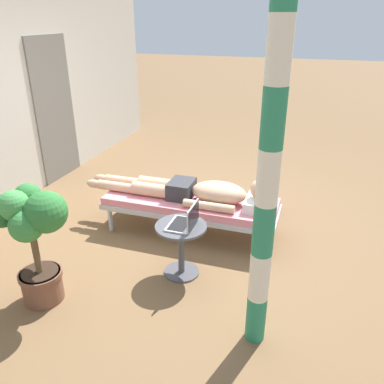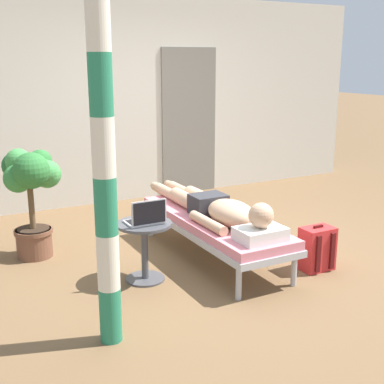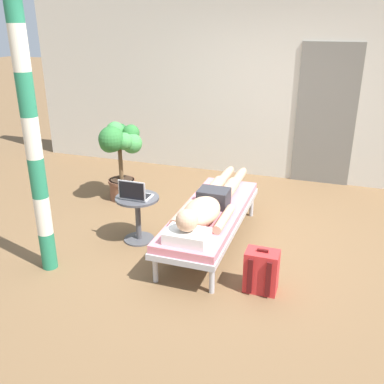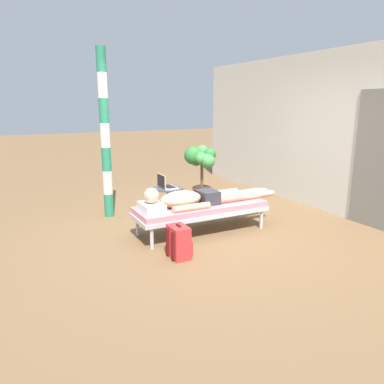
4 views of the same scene
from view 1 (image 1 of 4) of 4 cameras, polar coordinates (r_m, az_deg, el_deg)
The scene contains 9 objects.
ground_plane at distance 4.68m, azimuth -0.39°, elevation -4.74°, with size 40.00×40.00×0.00m, color brown.
house_door_panel at distance 6.11m, azimuth -19.42°, elevation 11.22°, with size 0.84×0.03×2.04m, color slate.
lounge_chair at distance 4.38m, azimuth -0.20°, elevation -1.77°, with size 0.66×1.95×0.42m.
person_reclining at distance 4.28m, azimuth 0.85°, elevation 0.12°, with size 0.53×2.17×0.32m.
side_table at distance 3.67m, azimuth -1.59°, elevation -7.19°, with size 0.48×0.48×0.52m.
laptop at distance 3.54m, azimuth -0.85°, elevation -4.22°, with size 0.31×0.24×0.23m.
backpack at distance 4.92m, azimuth 9.98°, elevation -1.02°, with size 0.30×0.26×0.42m.
potted_plant at distance 3.41m, azimuth -22.08°, elevation -4.95°, with size 0.55×0.66×1.07m.
porch_post at distance 2.53m, azimuth 11.07°, elevation 2.11°, with size 0.15×0.15×2.68m.
Camera 1 is at (-3.86, -1.31, 2.29)m, focal length 36.50 mm.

